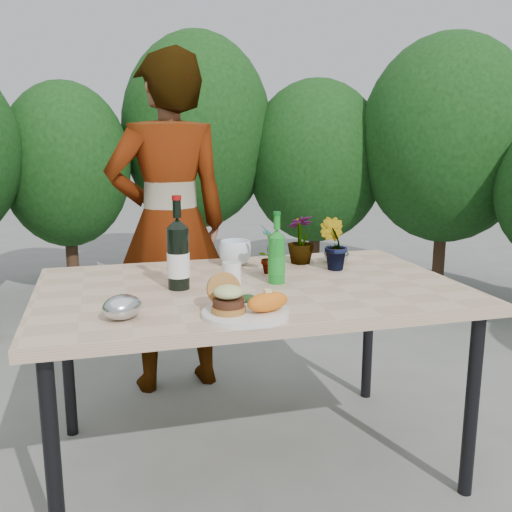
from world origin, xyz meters
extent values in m
plane|color=slate|center=(0.00, 0.00, 0.00)|extent=(80.00, 80.00, 0.00)
cube|color=tan|center=(0.00, 0.00, 0.73)|extent=(1.60, 1.00, 0.04)
cylinder|color=black|center=(-0.72, -0.42, 0.35)|extent=(0.05, 0.05, 0.71)
cylinder|color=black|center=(0.72, -0.42, 0.35)|extent=(0.05, 0.05, 0.71)
cylinder|color=black|center=(-0.72, 0.42, 0.35)|extent=(0.05, 0.05, 0.71)
cylinder|color=black|center=(0.72, 0.42, 0.35)|extent=(0.05, 0.05, 0.71)
cylinder|color=#382316|center=(-0.80, 2.80, 0.21)|extent=(0.10, 0.10, 0.42)
ellipsoid|color=#1B4A18|center=(-0.80, 2.80, 1.08)|extent=(1.02, 1.02, 1.32)
cylinder|color=#382316|center=(0.30, 3.00, 0.25)|extent=(0.10, 0.10, 0.50)
ellipsoid|color=#1B4A18|center=(0.30, 3.00, 1.35)|extent=(1.30, 1.30, 1.69)
cylinder|color=#382316|center=(1.30, 2.70, 0.19)|extent=(0.10, 0.10, 0.38)
ellipsoid|color=#1B4A18|center=(1.30, 2.70, 1.09)|extent=(1.20, 1.20, 1.42)
cylinder|color=#382316|center=(2.20, 2.10, 0.22)|extent=(0.10, 0.10, 0.44)
ellipsoid|color=#1B4A18|center=(2.20, 2.10, 1.28)|extent=(1.40, 1.40, 1.68)
cylinder|color=white|center=(-0.11, -0.36, 0.76)|extent=(0.28, 0.28, 0.01)
cylinder|color=#B7722D|center=(-0.17, -0.36, 0.78)|extent=(0.11, 0.11, 0.02)
cylinder|color=#472314|center=(-0.17, -0.36, 0.80)|extent=(0.10, 0.10, 0.02)
ellipsoid|color=beige|center=(-0.17, -0.36, 0.83)|extent=(0.10, 0.10, 0.04)
cylinder|color=#B7722D|center=(-0.17, -0.29, 0.82)|extent=(0.11, 0.06, 0.11)
ellipsoid|color=orange|center=(-0.04, -0.38, 0.80)|extent=(0.17, 0.12, 0.06)
ellipsoid|color=olive|center=(-0.11, -0.27, 0.78)|extent=(0.04, 0.04, 0.02)
ellipsoid|color=#193814|center=(-0.08, -0.27, 0.78)|extent=(0.06, 0.04, 0.03)
cylinder|color=black|center=(-0.27, 0.02, 0.86)|extent=(0.08, 0.08, 0.23)
cylinder|color=white|center=(-0.27, 0.02, 0.84)|extent=(0.08, 0.08, 0.09)
cone|color=black|center=(-0.27, 0.02, 1.00)|extent=(0.08, 0.08, 0.04)
cylinder|color=black|center=(-0.27, 0.02, 1.05)|extent=(0.03, 0.03, 0.07)
cylinder|color=maroon|center=(-0.27, 0.02, 1.09)|extent=(0.04, 0.04, 0.02)
cylinder|color=#178021|center=(0.11, 0.00, 0.84)|extent=(0.06, 0.06, 0.18)
cylinder|color=#198C26|center=(0.11, 0.00, 0.82)|extent=(0.07, 0.07, 0.07)
cone|color=#178021|center=(0.11, 0.00, 0.95)|extent=(0.06, 0.06, 0.03)
cylinder|color=#178021|center=(0.11, 0.00, 0.99)|extent=(0.03, 0.03, 0.05)
cylinder|color=#0C5919|center=(0.11, 0.00, 1.02)|extent=(0.03, 0.03, 0.01)
cylinder|color=white|center=(-0.07, 0.00, 0.80)|extent=(0.07, 0.07, 0.09)
imported|color=#25561D|center=(0.12, 0.15, 0.85)|extent=(0.11, 0.13, 0.21)
imported|color=#21511B|center=(0.41, 0.16, 0.86)|extent=(0.15, 0.16, 0.22)
imported|color=#215D20|center=(0.31, 0.31, 0.86)|extent=(0.15, 0.15, 0.22)
imported|color=white|center=(0.02, 0.34, 0.81)|extent=(0.16, 0.16, 0.11)
ellipsoid|color=#B4B7BB|center=(-0.49, -0.30, 0.79)|extent=(0.17, 0.16, 0.08)
ellipsoid|color=#B8BABF|center=(0.47, 0.27, 0.79)|extent=(0.12, 0.14, 0.08)
imported|color=#A66853|center=(-0.21, 0.83, 0.86)|extent=(0.68, 0.49, 1.73)
camera|label=1|loc=(-0.54, -2.06, 1.32)|focal=40.00mm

